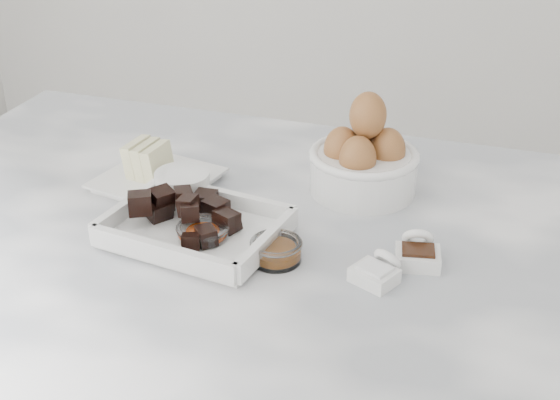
# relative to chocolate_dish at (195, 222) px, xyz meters

# --- Properties ---
(marble_slab) EXTENTS (1.20, 0.80, 0.04)m
(marble_slab) POSITION_rel_chocolate_dish_xyz_m (0.08, 0.04, -0.04)
(marble_slab) COLOR white
(marble_slab) RESTS_ON cabinet
(chocolate_dish) EXTENTS (0.25, 0.20, 0.06)m
(chocolate_dish) POSITION_rel_chocolate_dish_xyz_m (0.00, 0.00, 0.00)
(chocolate_dish) COLOR white
(chocolate_dish) RESTS_ON marble_slab
(butter_plate) EXTENTS (0.19, 0.19, 0.06)m
(butter_plate) POSITION_rel_chocolate_dish_xyz_m (-0.12, 0.13, -0.00)
(butter_plate) COLOR white
(butter_plate) RESTS_ON marble_slab
(sugar_ramekin) EXTENTS (0.08, 0.08, 0.05)m
(sugar_ramekin) POSITION_rel_chocolate_dish_xyz_m (-0.06, 0.09, 0.00)
(sugar_ramekin) COLOR white
(sugar_ramekin) RESTS_ON marble_slab
(egg_bowl) EXTENTS (0.16, 0.16, 0.16)m
(egg_bowl) POSITION_rel_chocolate_dish_xyz_m (0.18, 0.21, 0.03)
(egg_bowl) COLOR white
(egg_bowl) RESTS_ON marble_slab
(honey_bowl) EXTENTS (0.07, 0.07, 0.03)m
(honey_bowl) POSITION_rel_chocolate_dish_xyz_m (0.12, -0.02, -0.01)
(honey_bowl) COLOR white
(honey_bowl) RESTS_ON marble_slab
(zest_bowl) EXTENTS (0.07, 0.07, 0.03)m
(zest_bowl) POSITION_rel_chocolate_dish_xyz_m (0.02, -0.01, -0.01)
(zest_bowl) COLOR white
(zest_bowl) RESTS_ON marble_slab
(vanilla_spoon) EXTENTS (0.06, 0.08, 0.04)m
(vanilla_spoon) POSITION_rel_chocolate_dish_xyz_m (0.29, 0.03, -0.01)
(vanilla_spoon) COLOR white
(vanilla_spoon) RESTS_ON marble_slab
(salt_spoon) EXTENTS (0.07, 0.08, 0.04)m
(salt_spoon) POSITION_rel_chocolate_dish_xyz_m (0.25, -0.02, -0.01)
(salt_spoon) COLOR white
(salt_spoon) RESTS_ON marble_slab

